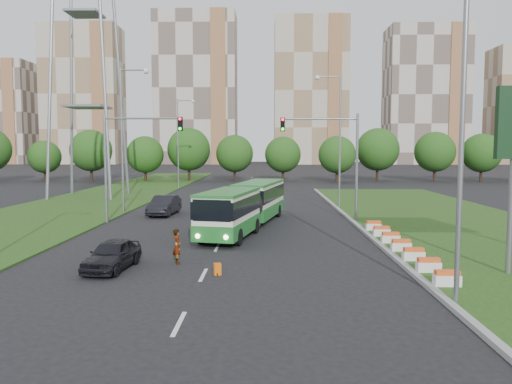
{
  "coord_description": "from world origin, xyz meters",
  "views": [
    {
      "loc": [
        -0.28,
        -27.03,
        5.44
      ],
      "look_at": [
        -0.97,
        5.4,
        2.6
      ],
      "focal_mm": 35.0,
      "sensor_mm": 36.0,
      "label": 1
    }
  ],
  "objects_px": {
    "traffic_mast_left": "(127,150)",
    "shopping_trolley": "(217,269)",
    "car_left_near": "(112,255)",
    "car_left_far": "(164,205)",
    "pedestrian": "(177,246)",
    "articulated_bus": "(245,205)",
    "traffic_mast_median": "(335,150)"
  },
  "relations": [
    {
      "from": "traffic_mast_median",
      "to": "car_left_near",
      "type": "xyz_separation_m",
      "value": [
        -12.0,
        -15.09,
        -4.67
      ]
    },
    {
      "from": "traffic_mast_left",
      "to": "articulated_bus",
      "type": "relative_size",
      "value": 0.52
    },
    {
      "from": "articulated_bus",
      "to": "car_left_near",
      "type": "relative_size",
      "value": 3.88
    },
    {
      "from": "car_left_near",
      "to": "shopping_trolley",
      "type": "height_order",
      "value": "car_left_near"
    },
    {
      "from": "car_left_far",
      "to": "pedestrian",
      "type": "height_order",
      "value": "pedestrian"
    },
    {
      "from": "articulated_bus",
      "to": "car_left_near",
      "type": "distance_m",
      "value": 13.25
    },
    {
      "from": "shopping_trolley",
      "to": "traffic_mast_median",
      "type": "bearing_deg",
      "value": 49.3
    },
    {
      "from": "shopping_trolley",
      "to": "articulated_bus",
      "type": "bearing_deg",
      "value": 70.68
    },
    {
      "from": "traffic_mast_left",
      "to": "traffic_mast_median",
      "type": "bearing_deg",
      "value": 3.77
    },
    {
      "from": "articulated_bus",
      "to": "shopping_trolley",
      "type": "relative_size",
      "value": 30.32
    },
    {
      "from": "pedestrian",
      "to": "car_left_far",
      "type": "bearing_deg",
      "value": -7.97
    },
    {
      "from": "pedestrian",
      "to": "shopping_trolley",
      "type": "distance_m",
      "value": 3.01
    },
    {
      "from": "articulated_bus",
      "to": "car_left_near",
      "type": "height_order",
      "value": "articulated_bus"
    },
    {
      "from": "traffic_mast_left",
      "to": "car_left_far",
      "type": "xyz_separation_m",
      "value": [
        1.73,
        4.35,
        -4.55
      ]
    },
    {
      "from": "car_left_far",
      "to": "traffic_mast_left",
      "type": "bearing_deg",
      "value": -106.96
    },
    {
      "from": "traffic_mast_median",
      "to": "articulated_bus",
      "type": "relative_size",
      "value": 0.52
    },
    {
      "from": "car_left_near",
      "to": "pedestrian",
      "type": "relative_size",
      "value": 2.41
    },
    {
      "from": "traffic_mast_left",
      "to": "articulated_bus",
      "type": "distance_m",
      "value": 9.63
    },
    {
      "from": "car_left_far",
      "to": "shopping_trolley",
      "type": "distance_m",
      "value": 20.34
    },
    {
      "from": "traffic_mast_left",
      "to": "car_left_far",
      "type": "distance_m",
      "value": 6.53
    },
    {
      "from": "articulated_bus",
      "to": "car_left_far",
      "type": "height_order",
      "value": "articulated_bus"
    },
    {
      "from": "traffic_mast_median",
      "to": "shopping_trolley",
      "type": "xyz_separation_m",
      "value": [
        -7.17,
        -15.99,
        -5.1
      ]
    },
    {
      "from": "articulated_bus",
      "to": "car_left_far",
      "type": "xyz_separation_m",
      "value": [
        -6.89,
        6.4,
        -0.76
      ]
    },
    {
      "from": "car_left_near",
      "to": "pedestrian",
      "type": "bearing_deg",
      "value": 28.99
    },
    {
      "from": "traffic_mast_left",
      "to": "pedestrian",
      "type": "height_order",
      "value": "traffic_mast_left"
    },
    {
      "from": "traffic_mast_left",
      "to": "shopping_trolley",
      "type": "relative_size",
      "value": 15.67
    },
    {
      "from": "traffic_mast_left",
      "to": "pedestrian",
      "type": "xyz_separation_m",
      "value": [
        5.89,
        -12.92,
        -4.52
      ]
    },
    {
      "from": "traffic_mast_left",
      "to": "pedestrian",
      "type": "relative_size",
      "value": 4.84
    },
    {
      "from": "traffic_mast_left",
      "to": "car_left_near",
      "type": "relative_size",
      "value": 2.01
    },
    {
      "from": "traffic_mast_median",
      "to": "shopping_trolley",
      "type": "relative_size",
      "value": 15.67
    },
    {
      "from": "articulated_bus",
      "to": "shopping_trolley",
      "type": "xyz_separation_m",
      "value": [
        -0.63,
        -12.94,
        -1.31
      ]
    },
    {
      "from": "traffic_mast_left",
      "to": "shopping_trolley",
      "type": "distance_m",
      "value": 17.73
    }
  ]
}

